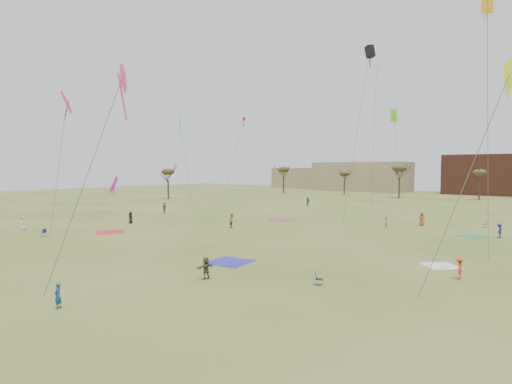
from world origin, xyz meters
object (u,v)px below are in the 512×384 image
Objects in this scene: camp_chair_left at (43,234)px; camp_chair_right at (485,226)px; flyer_near_right at (58,296)px; camp_chair_center at (319,281)px; flyer_near_left at (23,223)px.

camp_chair_right is (39.24, 40.56, 0.00)m from camp_chair_left.
camp_chair_center is (9.26, 13.57, -0.49)m from flyer_near_right.
flyer_near_right is 1.72× the size of camp_chair_center.
flyer_near_left reaches higher than flyer_near_right.
flyer_near_left is 35.63m from flyer_near_right.
flyer_near_right is (33.58, -11.93, -0.15)m from flyer_near_left.
camp_chair_left is 1.00× the size of camp_chair_right.
camp_chair_left is 35.87m from camp_chair_center.
flyer_near_left is 61.11m from camp_chair_right.
camp_chair_center is (42.84, 1.64, -0.63)m from flyer_near_left.
flyer_near_right reaches higher than camp_chair_right.
camp_chair_left is at bearing -32.44° from flyer_near_left.
camp_chair_center and camp_chair_right have the same top height.
camp_chair_right is (3.44, 38.26, 0.00)m from camp_chair_center.
flyer_near_right is 16.44m from camp_chair_center.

